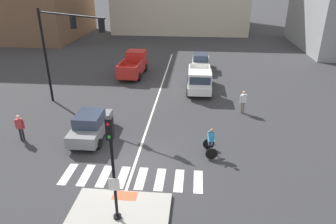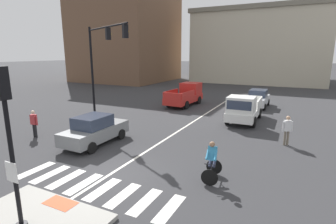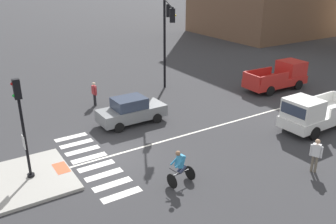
% 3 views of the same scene
% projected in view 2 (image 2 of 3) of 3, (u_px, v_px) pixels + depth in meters
% --- Properties ---
extents(ground_plane, '(300.00, 300.00, 0.00)m').
position_uv_depth(ground_plane, '(110.00, 176.00, 10.87)').
color(ground_plane, '#333335').
extents(tactile_pad_front, '(1.10, 0.60, 0.01)m').
position_uv_depth(tactile_pad_front, '(60.00, 203.00, 8.62)').
color(tactile_pad_front, '#DB5B38').
rests_on(tactile_pad_front, traffic_island).
extents(signal_pole, '(0.44, 0.38, 4.52)m').
position_uv_depth(signal_pole, '(9.00, 136.00, 6.83)').
color(signal_pole, black).
rests_on(signal_pole, traffic_island).
extents(crosswalk_stripe_a, '(0.44, 1.80, 0.01)m').
position_uv_depth(crosswalk_stripe_a, '(36.00, 170.00, 11.42)').
color(crosswalk_stripe_a, silver).
rests_on(crosswalk_stripe_a, ground).
extents(crosswalk_stripe_b, '(0.44, 1.80, 0.01)m').
position_uv_depth(crosswalk_stripe_b, '(50.00, 174.00, 11.01)').
color(crosswalk_stripe_b, silver).
rests_on(crosswalk_stripe_b, ground).
extents(crosswalk_stripe_c, '(0.44, 1.80, 0.01)m').
position_uv_depth(crosswalk_stripe_c, '(67.00, 179.00, 10.61)').
color(crosswalk_stripe_c, silver).
rests_on(crosswalk_stripe_c, ground).
extents(crosswalk_stripe_d, '(0.44, 1.80, 0.01)m').
position_uv_depth(crosswalk_stripe_d, '(84.00, 184.00, 10.20)').
color(crosswalk_stripe_d, silver).
rests_on(crosswalk_stripe_d, ground).
extents(crosswalk_stripe_e, '(0.44, 1.80, 0.01)m').
position_uv_depth(crosswalk_stripe_e, '(103.00, 189.00, 9.79)').
color(crosswalk_stripe_e, silver).
rests_on(crosswalk_stripe_e, ground).
extents(crosswalk_stripe_f, '(0.44, 1.80, 0.01)m').
position_uv_depth(crosswalk_stripe_f, '(123.00, 195.00, 9.38)').
color(crosswalk_stripe_f, silver).
rests_on(crosswalk_stripe_f, ground).
extents(crosswalk_stripe_g, '(0.44, 1.80, 0.01)m').
position_uv_depth(crosswalk_stripe_g, '(145.00, 202.00, 8.98)').
color(crosswalk_stripe_g, silver).
rests_on(crosswalk_stripe_g, ground).
extents(crosswalk_stripe_h, '(0.44, 1.80, 0.01)m').
position_uv_depth(crosswalk_stripe_h, '(170.00, 209.00, 8.57)').
color(crosswalk_stripe_h, silver).
rests_on(crosswalk_stripe_h, ground).
extents(lane_centre_line, '(0.14, 28.00, 0.01)m').
position_uv_depth(lane_centre_line, '(194.00, 121.00, 19.63)').
color(lane_centre_line, silver).
rests_on(lane_centre_line, ground).
extents(traffic_light_mast, '(5.70, 3.04, 6.97)m').
position_uv_depth(traffic_light_mast, '(101.00, 55.00, 19.02)').
color(traffic_light_mast, black).
rests_on(traffic_light_mast, ground).
extents(building_corner_left, '(21.95, 18.42, 12.27)m').
position_uv_depth(building_corner_left, '(262.00, 47.00, 48.02)').
color(building_corner_left, beige).
rests_on(building_corner_left, ground).
extents(building_corner_right, '(15.69, 16.07, 17.99)m').
position_uv_depth(building_corner_right, '(126.00, 31.00, 47.81)').
color(building_corner_right, brown).
rests_on(building_corner_right, ground).
extents(car_silver_eastbound_distant, '(1.90, 4.13, 1.64)m').
position_uv_depth(car_silver_eastbound_distant, '(258.00, 98.00, 24.69)').
color(car_silver_eastbound_distant, silver).
rests_on(car_silver_eastbound_distant, ground).
extents(car_grey_westbound_near, '(1.88, 4.12, 1.64)m').
position_uv_depth(car_grey_westbound_near, '(95.00, 130.00, 14.57)').
color(car_grey_westbound_near, slate).
rests_on(car_grey_westbound_near, ground).
extents(pickup_truck_red_westbound_distant, '(2.22, 5.18, 2.08)m').
position_uv_depth(pickup_truck_red_westbound_distant, '(186.00, 95.00, 25.67)').
color(pickup_truck_red_westbound_distant, red).
rests_on(pickup_truck_red_westbound_distant, ground).
extents(pickup_truck_white_eastbound_far, '(2.11, 5.12, 2.08)m').
position_uv_depth(pickup_truck_white_eastbound_far, '(244.00, 109.00, 19.12)').
color(pickup_truck_white_eastbound_far, white).
rests_on(pickup_truck_white_eastbound_far, ground).
extents(cyclist, '(0.79, 1.16, 1.68)m').
position_uv_depth(cyclist, '(212.00, 160.00, 10.30)').
color(cyclist, black).
rests_on(cyclist, ground).
extents(pedestrian_at_curb_left, '(0.55, 0.25, 1.67)m').
position_uv_depth(pedestrian_at_curb_left, '(34.00, 122.00, 15.63)').
color(pedestrian_at_curb_left, black).
rests_on(pedestrian_at_curb_left, ground).
extents(pedestrian_waiting_far_side, '(0.50, 0.36, 1.67)m').
position_uv_depth(pedestrian_waiting_far_side, '(287.00, 128.00, 14.29)').
color(pedestrian_waiting_far_side, '#6B6051').
rests_on(pedestrian_waiting_far_side, ground).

